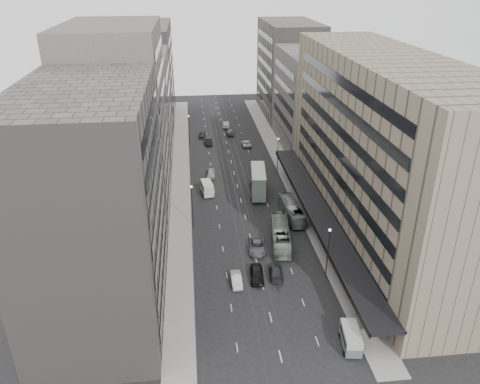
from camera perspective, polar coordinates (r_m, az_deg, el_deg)
name	(u,v)px	position (r m, az deg, el deg)	size (l,w,h in m)	color
ground	(257,262)	(74.45, 2.04, -8.55)	(220.00, 220.00, 0.00)	black
sidewalk_right	(285,168)	(109.04, 5.49, 2.93)	(4.00, 125.00, 0.15)	gray
sidewalk_left	(181,172)	(106.95, -7.22, 2.38)	(4.00, 125.00, 0.15)	gray
department_store	(381,150)	(80.17, 16.78, 4.91)	(19.20, 60.00, 30.00)	#7E725C
building_right_mid	(313,101)	(120.86, 8.85, 10.96)	(15.00, 28.00, 24.00)	#554E49
building_right_far	(289,70)	(148.91, 5.96, 14.62)	(15.00, 32.00, 28.00)	#5D5854
building_left_a	(96,208)	(60.54, -17.17, -1.85)	(15.00, 28.00, 30.00)	#5D5854
building_left_b	(120,127)	(84.59, -14.40, 7.73)	(15.00, 26.00, 34.00)	#554E49
building_left_c	(136,110)	(111.57, -12.51, 9.72)	(15.00, 28.00, 25.00)	#6D6055
building_left_d	(146,75)	(143.23, -11.39, 13.85)	(15.00, 38.00, 28.00)	#5D5854
lamp_right_near	(328,247)	(69.49, 10.70, -6.65)	(0.44, 0.44, 8.32)	#262628
lamp_right_far	(278,151)	(104.45, 4.63, 4.96)	(0.44, 0.44, 8.32)	#262628
lamp_left_near	(192,202)	(81.59, -5.87, -1.20)	(0.44, 0.44, 8.32)	#262628
lamp_left_far	(189,127)	(121.60, -6.23, 7.87)	(0.44, 0.44, 8.32)	#262628
bus_near	(280,235)	(78.58, 4.94, -5.23)	(2.77, 11.82, 3.29)	gray
bus_far	(292,210)	(86.86, 6.31, -2.22)	(2.52, 10.78, 3.00)	gray
double_decker	(258,181)	(94.76, 2.23, 1.32)	(3.91, 10.08, 5.38)	slate
vw_microbus	(351,338)	(60.68, 13.37, -16.91)	(2.62, 4.86, 2.51)	#525659
panel_van	(207,188)	(95.25, -4.02, 0.49)	(2.63, 4.63, 2.78)	beige
sedan_0	(257,274)	(70.37, 2.07, -9.98)	(1.97, 4.90, 1.67)	black
sedan_1	(236,280)	(69.45, -0.45, -10.64)	(1.48, 4.26, 1.40)	beige
sedan_2	(257,246)	(76.89, 2.11, -6.64)	(2.58, 5.60, 1.56)	#5C5C5E
sedan_3	(276,271)	(71.29, 4.39, -9.63)	(2.04, 5.02, 1.46)	#262729
sedan_4	(211,173)	(104.16, -3.55, 2.30)	(1.80, 4.47, 1.52)	#B6AA96
sedan_5	(209,142)	(123.90, -3.84, 6.14)	(1.66, 4.76, 1.57)	black
sedan_6	(246,143)	(122.56, 0.79, 5.93)	(2.28, 4.95, 1.37)	#BBBAB6
sedan_7	(230,132)	(131.60, -1.24, 7.34)	(2.05, 5.03, 1.46)	slate
sedan_8	(202,135)	(129.74, -4.62, 6.98)	(1.66, 4.13, 1.41)	black
sedan_9	(226,124)	(137.99, -1.76, 8.24)	(1.75, 5.00, 1.65)	beige
pedestrian	(363,312)	(65.28, 14.74, -14.02)	(0.62, 0.41, 1.70)	black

